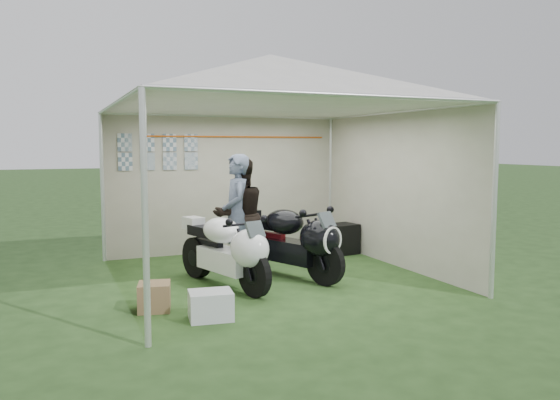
# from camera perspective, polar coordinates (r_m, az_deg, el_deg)

# --- Properties ---
(ground) EXTENTS (80.00, 80.00, 0.00)m
(ground) POSITION_cam_1_polar(r_m,az_deg,el_deg) (7.58, -0.98, -8.03)
(ground) COLOR #26441B
(ground) RESTS_ON ground
(canopy_tent) EXTENTS (5.66, 5.66, 3.00)m
(canopy_tent) POSITION_cam_1_polar(r_m,az_deg,el_deg) (7.43, -1.11, 11.69)
(canopy_tent) COLOR silver
(canopy_tent) RESTS_ON ground
(motorcycle_white) EXTENTS (0.79, 1.81, 0.91)m
(motorcycle_white) POSITION_cam_1_polar(r_m,az_deg,el_deg) (6.92, -5.47, -5.05)
(motorcycle_white) COLOR black
(motorcycle_white) RESTS_ON ground
(motorcycle_black) EXTENTS (0.99, 1.84, 0.96)m
(motorcycle_black) POSITION_cam_1_polar(r_m,az_deg,el_deg) (7.41, 1.34, -4.13)
(motorcycle_black) COLOR black
(motorcycle_black) RESTS_ON ground
(paddock_stand) EXTENTS (0.46, 0.38, 0.30)m
(paddock_stand) POSITION_cam_1_polar(r_m,az_deg,el_deg) (8.10, -3.30, -6.07)
(paddock_stand) COLOR blue
(paddock_stand) RESTS_ON ground
(person_dark_jacket) EXTENTS (0.84, 0.67, 1.63)m
(person_dark_jacket) POSITION_cam_1_polar(r_m,az_deg,el_deg) (7.77, -4.19, -1.60)
(person_dark_jacket) COLOR black
(person_dark_jacket) RESTS_ON ground
(person_blue_jacket) EXTENTS (0.51, 0.68, 1.68)m
(person_blue_jacket) POSITION_cam_1_polar(r_m,az_deg,el_deg) (7.60, -4.56, -1.55)
(person_blue_jacket) COLOR slate
(person_blue_jacket) RESTS_ON ground
(equipment_box) EXTENTS (0.56, 0.47, 0.50)m
(equipment_box) POSITION_cam_1_polar(r_m,az_deg,el_deg) (9.18, 6.43, -4.06)
(equipment_box) COLOR black
(equipment_box) RESTS_ON ground
(crate_0) EXTENTS (0.49, 0.40, 0.30)m
(crate_0) POSITION_cam_1_polar(r_m,az_deg,el_deg) (5.80, -7.25, -10.86)
(crate_0) COLOR silver
(crate_0) RESTS_ON ground
(crate_1) EXTENTS (0.41, 0.41, 0.30)m
(crate_1) POSITION_cam_1_polar(r_m,az_deg,el_deg) (6.21, -13.00, -9.82)
(crate_1) COLOR olive
(crate_1) RESTS_ON ground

